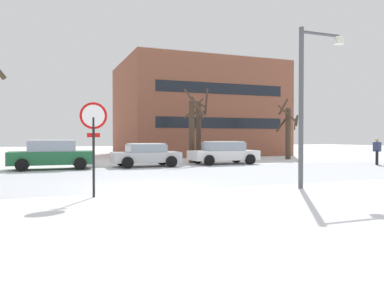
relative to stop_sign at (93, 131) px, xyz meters
name	(u,v)px	position (x,y,z in m)	size (l,w,h in m)	color
ground_plane	(145,187)	(1.89, 1.61, -1.89)	(120.00, 120.00, 0.00)	white
road_surface	(125,177)	(1.89, 4.95, -1.89)	(80.00, 8.70, 0.00)	silver
stop_sign	(93,131)	(0.00, 0.00, 0.00)	(0.75, 0.15, 2.69)	black
street_lamp	(310,89)	(7.00, -0.56, 1.41)	(1.82, 0.36, 5.35)	#4C4F54
parked_car_green	(52,154)	(-0.94, 10.39, -1.11)	(4.29, 2.10, 1.56)	#1E6038
parked_car_silver	(146,155)	(4.14, 10.27, -1.20)	(3.83, 2.12, 1.34)	silver
parked_car_white	(223,152)	(9.22, 10.58, -1.16)	(4.27, 2.17, 1.44)	white
pedestrian_crossing	(377,150)	(17.75, 6.61, -0.95)	(0.47, 0.46, 1.62)	black
tree_far_right	(288,130)	(16.12, 13.50, 0.33)	(1.98, 1.76, 4.70)	#423326
tree_far_mid	(192,129)	(7.74, 12.21, 0.35)	(1.71, 1.73, 4.76)	#423326
tree_far_left	(199,128)	(8.88, 13.79, 0.47)	(1.36, 1.43, 5.05)	#423326
building_far_right	(197,110)	(12.66, 23.64, 2.49)	(14.45, 11.45, 8.76)	brown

